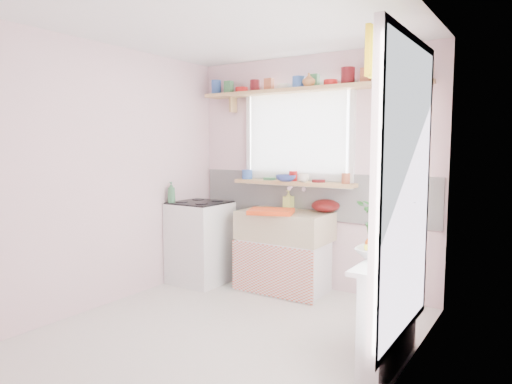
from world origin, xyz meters
The scene contains 19 objects.
room centered at (0.66, 0.86, 1.37)m, with size 3.20×3.20×3.20m.
sink_unit centered at (-0.15, 1.29, 0.43)m, with size 0.95×0.65×1.11m.
cooker centered at (-1.10, 1.05, 0.46)m, with size 0.58×0.58×0.93m.
radiator_ledge centered at (1.30, 0.20, 0.40)m, with size 0.22×0.95×0.78m.
windowsill centered at (-0.15, 1.48, 1.14)m, with size 1.40×0.22×0.04m, color tan.
pine_shelf centered at (0.00, 1.47, 2.12)m, with size 2.52×0.24×0.04m, color tan.
shelf_crockery centered at (0.00, 1.47, 2.20)m, with size 2.47×0.11×0.12m.
sill_crockery centered at (-0.15, 1.48, 1.22)m, with size 1.35×0.11×0.12m.
dish_tray centered at (-0.20, 1.10, 0.87)m, with size 0.44×0.33×0.04m, color #F04415.
colander centered at (0.22, 1.50, 0.92)m, with size 0.30×0.30×0.13m, color #540E0E.
jade_plant centered at (1.21, 0.41, 1.01)m, with size 0.43×0.37×0.47m, color #296628.
fruit_bowl centered at (1.21, 0.17, 0.81)m, with size 0.28×0.28×0.07m, color silver.
herb_pot centered at (1.21, 0.26, 0.87)m, with size 0.10×0.07×0.19m, color #316428.
soap_bottle_sink centered at (-0.22, 1.50, 0.95)m, with size 0.09×0.10×0.21m, color #C8CE5B.
sill_cup centered at (0.01, 1.42, 1.20)m, with size 0.11×0.11×0.09m, color white.
sill_bowl centered at (-0.21, 1.42, 1.19)m, with size 0.22×0.22×0.07m, color #2E4297.
shelf_vase centered at (0.06, 1.41, 2.21)m, with size 0.13×0.13×0.14m, color #A96634.
cooker_bottle centered at (-1.32, 0.83, 1.03)m, with size 0.09×0.09×0.23m, color #3D7A4E.
fruit centered at (1.22, 0.17, 0.87)m, with size 0.20×0.14×0.10m.
Camera 1 is at (2.18, -2.85, 1.54)m, focal length 32.00 mm.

